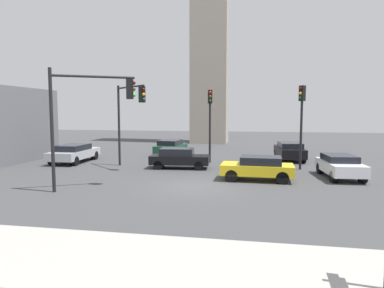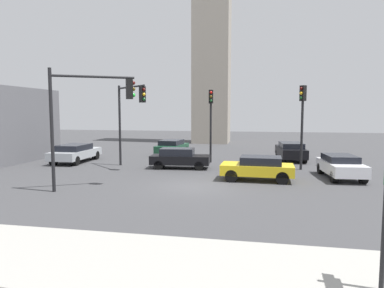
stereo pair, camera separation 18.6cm
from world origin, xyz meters
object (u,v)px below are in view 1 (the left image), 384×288
Objects in this scene: traffic_light_0 at (210,112)px; traffic_light_2 at (129,108)px; traffic_light_3 at (90,105)px; car_5 at (258,167)px; traffic_light_1 at (301,112)px; car_1 at (74,153)px; car_2 at (171,147)px; car_3 at (289,150)px; car_6 at (340,165)px; car_4 at (179,158)px.

traffic_light_2 is at bearing -64.42° from traffic_light_0.
traffic_light_3 reaches higher than car_5.
traffic_light_1 is 1.15× the size of car_1.
car_1 reaches higher than car_5.
car_3 is (9.88, -0.99, 0.01)m from car_2.
traffic_light_1 is 0.98× the size of traffic_light_2.
car_1 is at bearing -157.92° from traffic_light_2.
traffic_light_1 is at bearing 61.30° from traffic_light_0.
car_3 is at bearing -90.47° from car_2.
car_3 is at bearing 101.14° from traffic_light_0.
traffic_light_3 is 14.19m from car_6.
car_6 is (18.27, -2.95, -0.02)m from car_1.
traffic_light_0 is 1.34× the size of car_4.
car_2 is (-10.11, 5.45, -3.07)m from traffic_light_1.
traffic_light_0 is at bearing 56.91° from car_4.
traffic_light_1 is at bearing 178.93° from car_3.
car_1 is 1.02× the size of car_3.
car_6 is (2.12, -7.07, -0.04)m from car_3.
car_4 is at bearing -156.42° from car_2.
car_2 is at bearing -141.58° from traffic_light_0.
traffic_light_1 reaches higher than car_1.
traffic_light_3 is at bearing -72.28° from car_6.
traffic_light_2 reaches higher than traffic_light_1.
traffic_light_0 is 1.36× the size of car_5.
car_3 is 1.16× the size of car_4.
traffic_light_0 is 4.66m from car_4.
traffic_light_1 is 13.41m from traffic_light_3.
car_3 is 1.17× the size of car_5.
traffic_light_2 is at bearing 114.35° from car_3.
traffic_light_2 reaches higher than car_4.
car_6 is at bearing 49.75° from traffic_light_0.
traffic_light_2 is 13.58m from car_6.
car_3 is (-0.24, 4.46, -3.06)m from traffic_light_1.
car_2 reaches higher than car_1.
traffic_light_3 is 1.25× the size of car_3.
car_5 is at bearing -35.59° from car_4.
traffic_light_0 is 5.93m from car_2.
car_5 is at bearing -137.45° from car_2.
car_2 is 6.79m from car_4.
traffic_light_2 is (-11.24, -1.51, 0.23)m from traffic_light_1.
traffic_light_0 is 6.13m from traffic_light_2.
traffic_light_1 is at bearing 7.86° from traffic_light_3.
traffic_light_2 is 1.41× the size of car_5.
traffic_light_2 is 6.40m from car_1.
car_4 is (2.86, 6.90, -3.41)m from traffic_light_3.
traffic_light_0 is 6.61m from traffic_light_1.
traffic_light_0 is 0.93× the size of traffic_light_3.
car_4 is at bearing -100.02° from car_1.
car_1 is at bearing -46.93° from traffic_light_1.
car_6 is (13.12, -1.10, -3.32)m from traffic_light_2.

